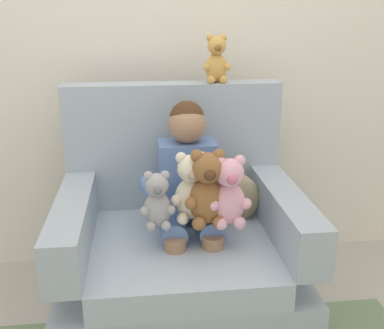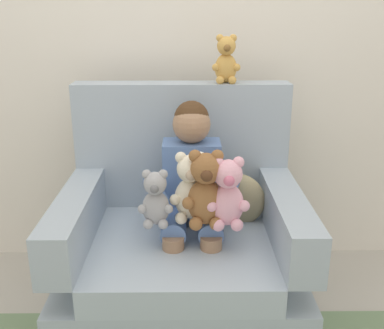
% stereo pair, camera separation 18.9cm
% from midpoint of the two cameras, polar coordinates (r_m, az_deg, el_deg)
% --- Properties ---
extents(ground_plane, '(8.00, 8.00, 0.00)m').
position_cam_midpoint_polar(ground_plane, '(2.31, 1.25, -18.45)').
color(ground_plane, '#ADA89E').
extents(back_wall, '(6.00, 0.10, 2.60)m').
position_cam_midpoint_polar(back_wall, '(2.51, 0.97, 16.56)').
color(back_wall, silver).
rests_on(back_wall, ground).
extents(armchair, '(1.05, 0.88, 1.06)m').
position_cam_midpoint_polar(armchair, '(2.17, 1.27, -10.63)').
color(armchair, '#9EADBC').
rests_on(armchair, ground).
extents(seated_child, '(0.45, 0.39, 0.82)m').
position_cam_midpoint_polar(seated_child, '(2.05, 2.61, -2.66)').
color(seated_child, '#597AB7').
rests_on(seated_child, armchair).
extents(plush_grey, '(0.14, 0.12, 0.24)m').
position_cam_midpoint_polar(plush_grey, '(1.87, -1.68, -4.48)').
color(plush_grey, '#9E9EA3').
rests_on(plush_grey, armchair).
extents(plush_pink, '(0.18, 0.15, 0.30)m').
position_cam_midpoint_polar(plush_pink, '(1.87, 7.35, -3.80)').
color(plush_pink, '#EAA8BC').
rests_on(plush_pink, armchair).
extents(plush_cream, '(0.18, 0.15, 0.30)m').
position_cam_midpoint_polar(plush_cream, '(1.91, 2.69, -3.08)').
color(plush_cream, silver).
rests_on(plush_cream, armchair).
extents(plush_brown, '(0.19, 0.16, 0.33)m').
position_cam_midpoint_polar(plush_brown, '(1.86, 4.65, -3.35)').
color(plush_brown, brown).
rests_on(plush_brown, armchair).
extents(plush_honey_on_backrest, '(0.14, 0.11, 0.23)m').
position_cam_midpoint_polar(plush_honey_on_backrest, '(2.23, 6.76, 12.72)').
color(plush_honey_on_backrest, gold).
rests_on(plush_honey_on_backrest, armchair).
extents(throw_pillow, '(0.28, 0.18, 0.26)m').
position_cam_midpoint_polar(throw_pillow, '(2.20, 8.18, -4.39)').
color(throw_pillow, '#998C66').
rests_on(throw_pillow, armchair).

